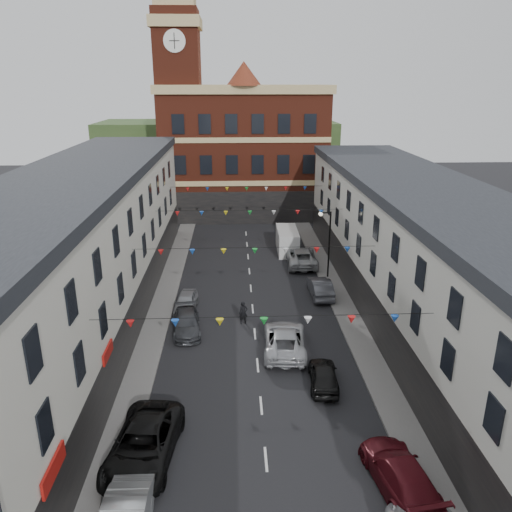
{
  "coord_description": "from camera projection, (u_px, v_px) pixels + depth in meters",
  "views": [
    {
      "loc": [
        -1.26,
        -26.32,
        16.16
      ],
      "look_at": [
        0.27,
        8.46,
        4.08
      ],
      "focal_mm": 35.0,
      "sensor_mm": 36.0,
      "label": 1
    }
  ],
  "objects": [
    {
      "name": "distant_hill",
      "position": [
        218.0,
        151.0,
        86.91
      ],
      "size": [
        40.0,
        14.0,
        10.0
      ],
      "primitive_type": "cube",
      "color": "#2E4721",
      "rests_on": "ground"
    },
    {
      "name": "clock_tower",
      "position": [
        179.0,
        94.0,
        58.02
      ],
      "size": [
        5.6,
        5.6,
        30.0
      ],
      "color": "maroon",
      "rests_on": "ground"
    },
    {
      "name": "pedestrian",
      "position": [
        243.0,
        313.0,
        35.15
      ],
      "size": [
        0.67,
        0.5,
        1.68
      ],
      "primitive_type": "imported",
      "rotation": [
        0.0,
        0.0,
        0.17
      ],
      "color": "black",
      "rests_on": "ground"
    },
    {
      "name": "car_left_e",
      "position": [
        186.0,
        302.0,
        37.39
      ],
      "size": [
        1.8,
        3.94,
        1.31
      ],
      "primitive_type": "imported",
      "rotation": [
        0.0,
        0.0,
        -0.07
      ],
      "color": "gray",
      "rests_on": "ground"
    },
    {
      "name": "ground",
      "position": [
        258.0,
        365.0,
        30.2
      ],
      "size": [
        160.0,
        160.0,
        0.0
      ],
      "primitive_type": "plane",
      "color": "black",
      "rests_on": "ground"
    },
    {
      "name": "car_left_d",
      "position": [
        187.0,
        323.0,
        34.08
      ],
      "size": [
        2.31,
        4.68,
        1.31
      ],
      "primitive_type": "imported",
      "rotation": [
        0.0,
        0.0,
        0.11
      ],
      "color": "#373A3E",
      "rests_on": "ground"
    },
    {
      "name": "civic_building",
      "position": [
        244.0,
        150.0,
        63.34
      ],
      "size": [
        20.6,
        13.3,
        18.5
      ],
      "color": "maroon",
      "rests_on": "ground"
    },
    {
      "name": "moving_car",
      "position": [
        285.0,
        339.0,
        31.63
      ],
      "size": [
        2.99,
        5.79,
        1.56
      ],
      "primitive_type": "imported",
      "rotation": [
        0.0,
        0.0,
        3.07
      ],
      "color": "#AFB1B7",
      "rests_on": "ground"
    },
    {
      "name": "car_right_d",
      "position": [
        324.0,
        375.0,
        27.95
      ],
      "size": [
        1.89,
        3.99,
        1.32
      ],
      "primitive_type": "imported",
      "rotation": [
        0.0,
        0.0,
        3.05
      ],
      "color": "black",
      "rests_on": "ground"
    },
    {
      "name": "pavement_right",
      "position": [
        362.0,
        345.0,
        32.35
      ],
      "size": [
        1.8,
        64.0,
        0.15
      ],
      "primitive_type": "cube",
      "color": "#605E5B",
      "rests_on": "ground"
    },
    {
      "name": "street_lamp",
      "position": [
        327.0,
        236.0,
        42.4
      ],
      "size": [
        1.1,
        0.36,
        6.0
      ],
      "color": "black",
      "rests_on": "ground"
    },
    {
      "name": "car_left_c",
      "position": [
        144.0,
        444.0,
        22.37
      ],
      "size": [
        3.39,
        6.23,
        1.66
      ],
      "primitive_type": "imported",
      "rotation": [
        0.0,
        0.0,
        -0.11
      ],
      "color": "black",
      "rests_on": "ground"
    },
    {
      "name": "white_van",
      "position": [
        287.0,
        241.0,
        50.27
      ],
      "size": [
        2.08,
        5.21,
        2.29
      ],
      "primitive_type": "cube",
      "rotation": [
        0.0,
        0.0,
        -0.02
      ],
      "color": "silver",
      "rests_on": "ground"
    },
    {
      "name": "pavement_left",
      "position": [
        148.0,
        350.0,
        31.77
      ],
      "size": [
        1.8,
        64.0,
        0.15
      ],
      "primitive_type": "cube",
      "color": "#605E5B",
      "rests_on": "ground"
    },
    {
      "name": "terrace_left",
      "position": [
        54.0,
        280.0,
        28.9
      ],
      "size": [
        8.4,
        56.0,
        10.7
      ],
      "color": "beige",
      "rests_on": "ground"
    },
    {
      "name": "car_right_c",
      "position": [
        400.0,
        474.0,
        20.8
      ],
      "size": [
        2.78,
        5.38,
        1.49
      ],
      "primitive_type": "imported",
      "rotation": [
        0.0,
        0.0,
        3.28
      ],
      "color": "#4C0F16",
      "rests_on": "ground"
    },
    {
      "name": "car_right_f",
      "position": [
        301.0,
        257.0,
        46.67
      ],
      "size": [
        2.83,
        5.88,
        1.62
      ],
      "primitive_type": "imported",
      "rotation": [
        0.0,
        0.0,
        3.12
      ],
      "color": "#989A9C",
      "rests_on": "ground"
    },
    {
      "name": "terrace_right",
      "position": [
        452.0,
        282.0,
        30.04
      ],
      "size": [
        8.4,
        56.0,
        9.7
      ],
      "color": "#B3B2A7",
      "rests_on": "ground"
    },
    {
      "name": "car_right_e",
      "position": [
        320.0,
        287.0,
        39.82
      ],
      "size": [
        1.63,
        4.46,
        1.46
      ],
      "primitive_type": "imported",
      "rotation": [
        0.0,
        0.0,
        3.16
      ],
      "color": "#494A50",
      "rests_on": "ground"
    }
  ]
}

